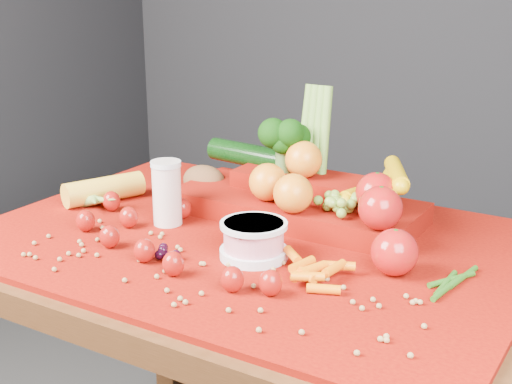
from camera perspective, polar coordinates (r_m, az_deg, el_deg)
The scene contains 12 objects.
table at distance 1.43m, azimuth -0.42°, elevation -7.64°, with size 1.10×0.80×0.75m.
red_cloth at distance 1.39m, azimuth -0.43°, elevation -3.90°, with size 1.05×0.75×0.01m, color maroon.
milk_glass at distance 1.45m, azimuth -7.15°, elevation 0.11°, with size 0.06×0.06×0.13m.
yogurt_bowl at distance 1.29m, azimuth -0.18°, elevation -3.76°, with size 0.12×0.12×0.07m.
strawberry_scatter at distance 1.35m, azimuth -8.05°, elevation -3.48°, with size 0.54×0.28×0.05m.
dark_grape_cluster at distance 1.30m, azimuth -7.47°, elevation -4.85°, with size 0.06×0.05×0.03m, color black, non-canonical shape.
soybean_scatter at distance 1.24m, azimuth -5.31°, elevation -6.36°, with size 0.84×0.24×0.01m, color olive, non-canonical shape.
corn_ear at distance 1.60m, azimuth -12.58°, elevation -0.38°, with size 0.24×0.26×0.06m.
potato at distance 1.63m, azimuth -4.18°, elevation 0.91°, with size 0.11×0.08×0.07m, color #51371B.
baby_carrot_pile at distance 1.21m, azimuth 4.08°, elevation -6.36°, with size 0.17×0.17×0.03m, color orange, non-canonical shape.
green_bean_pile at distance 1.23m, azimuth 15.72°, elevation -7.03°, with size 0.14×0.12×0.01m, color #215212, non-canonical shape.
produce_mound at distance 1.47m, azimuth 4.35°, elevation 0.03°, with size 0.60×0.37×0.27m.
Camera 1 is at (0.68, -1.10, 1.27)m, focal length 50.00 mm.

